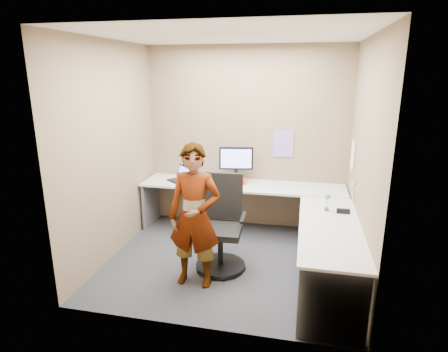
% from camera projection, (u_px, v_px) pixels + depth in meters
% --- Properties ---
extents(ground, '(3.00, 3.00, 0.00)m').
position_uv_depth(ground, '(228.00, 261.00, 4.74)').
color(ground, '#26262B').
rests_on(ground, ground).
extents(wall_back, '(3.00, 0.00, 3.00)m').
position_uv_depth(wall_back, '(246.00, 139.00, 5.60)').
color(wall_back, brown).
rests_on(wall_back, ground).
extents(wall_right, '(0.00, 2.70, 2.70)m').
position_uv_depth(wall_right, '(364.00, 164.00, 4.07)').
color(wall_right, brown).
rests_on(wall_right, ground).
extents(wall_left, '(0.00, 2.70, 2.70)m').
position_uv_depth(wall_left, '(112.00, 152.00, 4.68)').
color(wall_left, brown).
rests_on(wall_left, ground).
extents(ceiling, '(3.00, 3.00, 0.00)m').
position_uv_depth(ceiling, '(229.00, 35.00, 4.01)').
color(ceiling, white).
rests_on(ceiling, wall_back).
extents(desk, '(2.98, 2.58, 0.73)m').
position_uv_depth(desk, '(267.00, 210.00, 4.85)').
color(desk, '#BDBDBD').
rests_on(desk, ground).
extents(paper_ream, '(0.35, 0.28, 0.06)m').
position_uv_depth(paper_ream, '(236.00, 181.00, 5.53)').
color(paper_ream, red).
rests_on(paper_ream, desk).
extents(monitor, '(0.49, 0.18, 0.47)m').
position_uv_depth(monitor, '(236.00, 160.00, 5.47)').
color(monitor, black).
rests_on(monitor, paper_ream).
extents(laptop, '(0.40, 0.39, 0.22)m').
position_uv_depth(laptop, '(181.00, 177.00, 5.63)').
color(laptop, black).
rests_on(laptop, desk).
extents(trackball_mouse, '(0.12, 0.08, 0.07)m').
position_uv_depth(trackball_mouse, '(199.00, 179.00, 5.66)').
color(trackball_mouse, '#B7B7BC').
rests_on(trackball_mouse, desk).
extents(origami, '(0.10, 0.10, 0.06)m').
position_uv_depth(origami, '(226.00, 186.00, 5.30)').
color(origami, white).
rests_on(origami, desk).
extents(stapler, '(0.15, 0.04, 0.05)m').
position_uv_depth(stapler, '(343.00, 211.00, 4.34)').
color(stapler, black).
rests_on(stapler, desk).
extents(flower, '(0.07, 0.07, 0.22)m').
position_uv_depth(flower, '(327.00, 199.00, 4.38)').
color(flower, brown).
rests_on(flower, desk).
extents(calendar_purple, '(0.30, 0.01, 0.40)m').
position_uv_depth(calendar_purple, '(283.00, 144.00, 5.49)').
color(calendar_purple, '#846BB7').
rests_on(calendar_purple, wall_back).
extents(calendar_white, '(0.01, 0.28, 0.38)m').
position_uv_depth(calendar_white, '(353.00, 155.00, 4.94)').
color(calendar_white, white).
rests_on(calendar_white, wall_right).
extents(sticky_note_a, '(0.01, 0.07, 0.07)m').
position_uv_depth(sticky_note_a, '(354.00, 185.00, 4.69)').
color(sticky_note_a, '#F2E059').
rests_on(sticky_note_a, wall_right).
extents(sticky_note_b, '(0.01, 0.07, 0.07)m').
position_uv_depth(sticky_note_b, '(352.00, 193.00, 4.78)').
color(sticky_note_b, pink).
rests_on(sticky_note_b, wall_right).
extents(sticky_note_c, '(0.01, 0.07, 0.07)m').
position_uv_depth(sticky_note_c, '(353.00, 198.00, 4.67)').
color(sticky_note_c, pink).
rests_on(sticky_note_c, wall_right).
extents(sticky_note_d, '(0.01, 0.07, 0.07)m').
position_uv_depth(sticky_note_d, '(352.00, 184.00, 4.84)').
color(sticky_note_d, '#F2E059').
rests_on(sticky_note_d, wall_right).
extents(office_chair, '(0.60, 0.60, 1.13)m').
position_uv_depth(office_chair, '(221.00, 231.00, 4.51)').
color(office_chair, black).
rests_on(office_chair, ground).
extents(person, '(0.60, 0.40, 1.61)m').
position_uv_depth(person, '(195.00, 216.00, 4.06)').
color(person, '#999399').
rests_on(person, ground).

